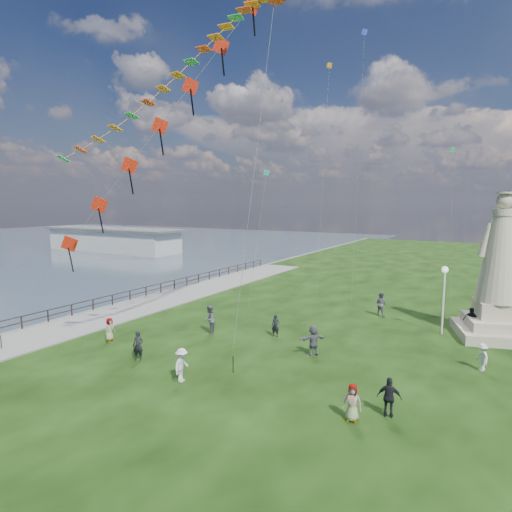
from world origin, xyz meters
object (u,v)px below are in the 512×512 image
Objects in this scene: person_6 at (276,326)px; person_4 at (352,403)px; person_9 at (471,322)px; person_11 at (313,340)px; person_7 at (381,304)px; person_10 at (110,329)px; lamppost at (444,286)px; person_3 at (389,397)px; pier_pavilion at (113,239)px; person_0 at (138,346)px; person_2 at (182,365)px; statue at (499,284)px; person_1 at (209,319)px; person_8 at (482,357)px.

person_4 is at bearing -57.37° from person_6.
person_9 is 11.56m from person_11.
person_6 is at bearing 78.56° from person_7.
person_6 is 0.78× the size of person_7.
lamppost is at bearing -55.30° from person_10.
person_7 is (-4.22, 15.93, 0.11)m from person_3.
pier_pavilion is 20.07× the size of person_10.
lamppost is 2.98× the size of person_4.
person_0 is at bearing -109.66° from person_10.
pier_pavilion is at bearing -172.52° from person_9.
person_3 is 16.48m from person_7.
person_9 is at bearing 66.25° from person_4.
person_0 is at bearing -6.12° from person_3.
person_11 reaches higher than person_10.
person_11 is (-4.24, 6.22, 0.13)m from person_4.
person_2 is 1.15× the size of person_6.
person_10 is (42.79, -38.53, -1.09)m from pier_pavilion.
statue is 22.87m from person_0.
person_0 is at bearing -136.24° from lamppost.
lamppost is 14.61m from person_4.
person_1 is 16.37m from person_8.
statue is 6.42× the size of person_6.
person_0 is 1.10× the size of person_10.
statue is 16.26m from person_4.
person_6 is (4.77, 7.57, -0.09)m from person_0.
person_6 is 12.98m from person_9.
lamppost is 2.40× the size of person_9.
person_0 is (-14.24, -13.63, -2.50)m from lamppost.
pier_pavilion is at bearing 41.48° from person_2.
person_11 is at bearing -51.20° from person_3.
person_4 is at bearing 40.07° from person_1.
person_9 reaches higher than person_4.
person_1 is at bearing -169.65° from statue.
person_3 is at bearing -49.19° from person_6.
person_2 is (3.44, -7.06, -0.13)m from person_1.
person_4 is at bearing -96.59° from person_2.
person_2 reaches higher than person_10.
pier_pavilion is 69.12m from statue.
person_9 reaches higher than person_7.
person_3 is 1.13× the size of person_10.
lamppost reaches higher than pier_pavilion.
person_4 is 0.86× the size of person_11.
person_1 is 14.27m from person_3.
person_2 is 19.39m from person_9.
person_2 is at bearing -98.01° from person_9.
person_1 is 7.86m from person_2.
pier_pavilion is at bearing -148.02° from person_8.
person_3 is 13.97m from person_9.
person_6 is (0.76, 8.65, -0.11)m from person_2.
pier_pavilion is 61.15m from person_7.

